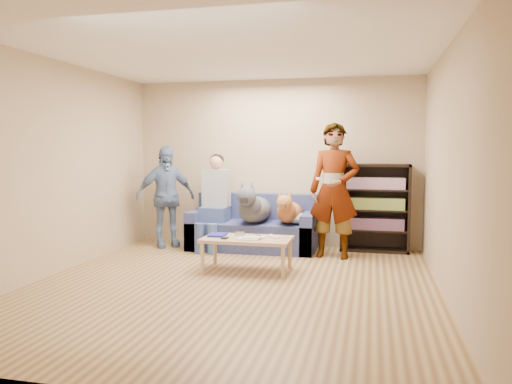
% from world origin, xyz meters
% --- Properties ---
extents(ground, '(5.00, 5.00, 0.00)m').
position_xyz_m(ground, '(0.00, 0.00, 0.00)').
color(ground, brown).
rests_on(ground, ground).
extents(ceiling, '(5.00, 5.00, 0.00)m').
position_xyz_m(ceiling, '(0.00, 0.00, 2.60)').
color(ceiling, white).
rests_on(ceiling, ground).
extents(wall_back, '(4.50, 0.00, 4.50)m').
position_xyz_m(wall_back, '(0.00, 2.50, 1.30)').
color(wall_back, tan).
rests_on(wall_back, ground).
extents(wall_front, '(4.50, 0.00, 4.50)m').
position_xyz_m(wall_front, '(0.00, -2.50, 1.30)').
color(wall_front, tan).
rests_on(wall_front, ground).
extents(wall_left, '(0.00, 5.00, 5.00)m').
position_xyz_m(wall_left, '(-2.25, 0.00, 1.30)').
color(wall_left, tan).
rests_on(wall_left, ground).
extents(wall_right, '(0.00, 5.00, 5.00)m').
position_xyz_m(wall_right, '(2.25, 0.00, 1.30)').
color(wall_right, tan).
rests_on(wall_right, ground).
extents(blanket, '(0.45, 0.38, 0.16)m').
position_xyz_m(blanket, '(0.45, 1.97, 0.51)').
color(blanket, '#ACACB1').
rests_on(blanket, sofa).
extents(person_standing_right, '(0.73, 0.51, 1.89)m').
position_xyz_m(person_standing_right, '(0.99, 1.75, 0.94)').
color(person_standing_right, gray).
rests_on(person_standing_right, ground).
extents(person_standing_left, '(0.96, 0.86, 1.57)m').
position_xyz_m(person_standing_left, '(-1.62, 1.95, 0.78)').
color(person_standing_left, '#7896C1').
rests_on(person_standing_left, ground).
extents(held_controller, '(0.07, 0.13, 0.03)m').
position_xyz_m(held_controller, '(0.79, 1.55, 1.12)').
color(held_controller, white).
rests_on(held_controller, person_standing_right).
extents(notebook_blue, '(0.20, 0.26, 0.03)m').
position_xyz_m(notebook_blue, '(-0.40, 0.76, 0.43)').
color(notebook_blue, '#1B1C94').
rests_on(notebook_blue, coffee_table).
extents(papers, '(0.26, 0.20, 0.02)m').
position_xyz_m(papers, '(0.05, 0.61, 0.43)').
color(papers, silver).
rests_on(papers, coffee_table).
extents(magazine, '(0.22, 0.17, 0.01)m').
position_xyz_m(magazine, '(0.08, 0.63, 0.44)').
color(magazine, '#BEB598').
rests_on(magazine, coffee_table).
extents(camera_silver, '(0.11, 0.06, 0.05)m').
position_xyz_m(camera_silver, '(-0.12, 0.83, 0.45)').
color(camera_silver, '#AEAFB3').
rests_on(camera_silver, coffee_table).
extents(controller_a, '(0.04, 0.13, 0.03)m').
position_xyz_m(controller_a, '(0.28, 0.81, 0.43)').
color(controller_a, white).
rests_on(controller_a, coffee_table).
extents(controller_b, '(0.09, 0.06, 0.03)m').
position_xyz_m(controller_b, '(0.36, 0.73, 0.43)').
color(controller_b, white).
rests_on(controller_b, coffee_table).
extents(headphone_cup_a, '(0.07, 0.07, 0.02)m').
position_xyz_m(headphone_cup_a, '(0.20, 0.69, 0.43)').
color(headphone_cup_a, white).
rests_on(headphone_cup_a, coffee_table).
extents(headphone_cup_b, '(0.07, 0.07, 0.02)m').
position_xyz_m(headphone_cup_b, '(0.20, 0.77, 0.43)').
color(headphone_cup_b, white).
rests_on(headphone_cup_b, coffee_table).
extents(pen_orange, '(0.13, 0.06, 0.01)m').
position_xyz_m(pen_orange, '(-0.02, 0.55, 0.42)').
color(pen_orange, orange).
rests_on(pen_orange, coffee_table).
extents(pen_black, '(0.13, 0.08, 0.01)m').
position_xyz_m(pen_black, '(0.12, 0.89, 0.42)').
color(pen_black, black).
rests_on(pen_black, coffee_table).
extents(wallet, '(0.07, 0.12, 0.02)m').
position_xyz_m(wallet, '(-0.25, 0.59, 0.43)').
color(wallet, black).
rests_on(wallet, coffee_table).
extents(sofa, '(1.90, 0.85, 0.82)m').
position_xyz_m(sofa, '(-0.25, 2.10, 0.28)').
color(sofa, '#515B93').
rests_on(sofa, ground).
extents(person_seated, '(0.40, 0.73, 1.47)m').
position_xyz_m(person_seated, '(-0.83, 1.97, 0.77)').
color(person_seated, '#415C90').
rests_on(person_seated, sofa).
extents(dog_gray, '(0.45, 1.27, 0.65)m').
position_xyz_m(dog_gray, '(-0.20, 1.88, 0.65)').
color(dog_gray, '#50525B').
rests_on(dog_gray, sofa).
extents(dog_tan, '(0.36, 1.14, 0.52)m').
position_xyz_m(dog_tan, '(0.32, 1.94, 0.61)').
color(dog_tan, '#AA6E34').
rests_on(dog_tan, sofa).
extents(coffee_table, '(1.10, 0.60, 0.42)m').
position_xyz_m(coffee_table, '(-0.00, 0.71, 0.37)').
color(coffee_table, tan).
rests_on(coffee_table, ground).
extents(bookshelf, '(1.00, 0.34, 1.30)m').
position_xyz_m(bookshelf, '(1.55, 2.33, 0.68)').
color(bookshelf, black).
rests_on(bookshelf, ground).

